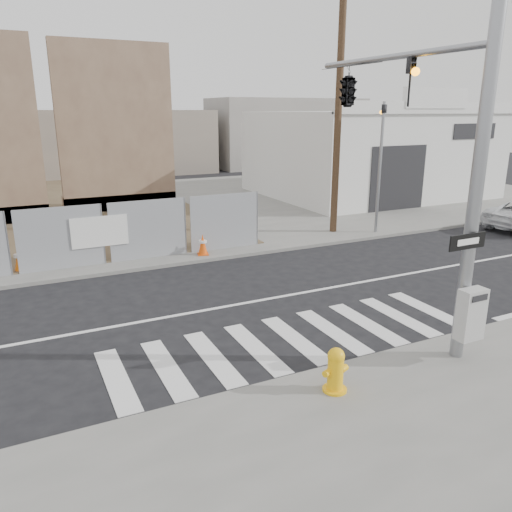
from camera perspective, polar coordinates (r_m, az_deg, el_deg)
name	(u,v)px	position (r m, az deg, el deg)	size (l,w,h in m)	color
ground	(249,303)	(13.53, -0.85, -5.35)	(100.00, 100.00, 0.00)	black
sidewalk_far	(133,210)	(26.41, -13.93, 5.09)	(50.00, 20.00, 0.12)	slate
signal_pole	(384,120)	(12.19, 14.44, 14.81)	(0.96, 5.87, 7.00)	gray
far_signal_pole	(381,150)	(20.87, 14.10, 11.70)	(0.16, 0.20, 5.60)	gray
concrete_wall_right	(117,144)	(25.98, -15.58, 12.19)	(5.50, 1.30, 8.00)	brown
auto_shop	(368,153)	(31.19, 12.67, 11.43)	(12.00, 10.20, 5.95)	silver
utility_pole_right	(339,105)	(20.62, 9.43, 16.71)	(1.60, 0.28, 10.00)	#4B3523
fire_hydrant	(336,370)	(9.26, 9.08, -12.72)	(0.58, 0.58, 0.84)	#F8B60D
traffic_cone_c	(19,259)	(17.29, -25.42, -0.35)	(0.52, 0.52, 0.79)	orange
traffic_cone_d	(203,245)	(17.53, -6.11, 1.30)	(0.46, 0.46, 0.73)	#E34C0B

